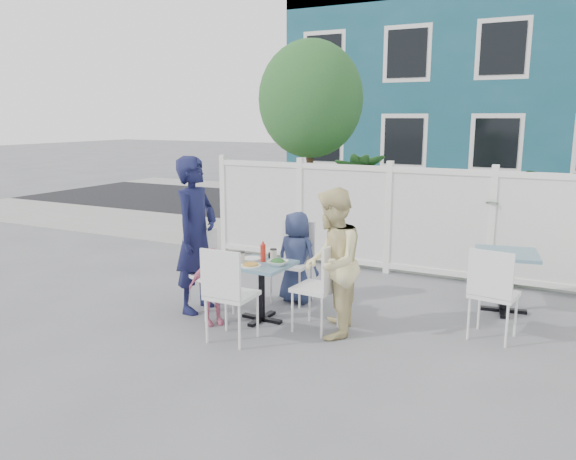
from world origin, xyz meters
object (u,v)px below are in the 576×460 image
at_px(chair_left, 207,266).
at_px(chair_right, 323,281).
at_px(chair_back, 294,255).
at_px(woman, 332,263).
at_px(utility_cabinet, 304,206).
at_px(main_table, 262,276).
at_px(chair_near, 227,288).
at_px(boy, 297,257).
at_px(man, 196,235).
at_px(spare_table, 506,266).
at_px(toddler, 212,286).

xyz_separation_m(chair_left, chair_right, (1.48, 0.05, -0.00)).
distance_m(chair_back, woman, 1.26).
bearing_deg(utility_cabinet, chair_back, -62.75).
bearing_deg(woman, chair_right, -126.23).
bearing_deg(main_table, chair_near, -88.90).
distance_m(utility_cabinet, boy, 3.74).
bearing_deg(main_table, chair_back, 90.12).
distance_m(man, boy, 1.29).
height_order(chair_back, boy, boy).
relative_size(spare_table, chair_near, 0.79).
relative_size(utility_cabinet, spare_table, 1.59).
bearing_deg(boy, woman, 142.25).
bearing_deg(chair_back, man, 43.74).
bearing_deg(chair_left, chair_back, 164.19).
distance_m(spare_table, chair_left, 3.56).
height_order(chair_left, toddler, chair_left).
distance_m(main_table, toddler, 0.57).
bearing_deg(woman, man, -106.84).
bearing_deg(spare_table, man, -154.17).
xyz_separation_m(utility_cabinet, man, (0.58, -4.24, 0.29)).
relative_size(main_table, chair_left, 0.69).
relative_size(man, boy, 1.61).
relative_size(main_table, chair_near, 0.67).
distance_m(chair_near, boy, 1.52).
bearing_deg(chair_left, chair_right, 115.34).
xyz_separation_m(chair_left, boy, (0.79, 0.83, 0.01)).
bearing_deg(utility_cabinet, man, -78.33).
distance_m(chair_left, chair_right, 1.48).
distance_m(utility_cabinet, man, 4.29).
bearing_deg(boy, chair_near, 95.65).
relative_size(spare_table, boy, 0.69).
distance_m(utility_cabinet, chair_left, 4.31).
height_order(main_table, woman, woman).
xyz_separation_m(man, boy, (0.93, 0.81, -0.35)).
distance_m(chair_near, woman, 1.13).
bearing_deg(main_table, toddler, -141.29).
height_order(spare_table, chair_left, chair_left).
relative_size(boy, toddler, 1.31).
relative_size(utility_cabinet, toddler, 1.44).
distance_m(main_table, spare_table, 2.91).
xyz_separation_m(chair_near, boy, (0.05, 1.51, -0.01)).
height_order(spare_table, boy, boy).
relative_size(utility_cabinet, boy, 1.10).
bearing_deg(woman, chair_near, -67.70).
height_order(woman, boy, woman).
xyz_separation_m(woman, boy, (-0.81, 0.82, -0.22)).
xyz_separation_m(utility_cabinet, spare_table, (3.90, -2.63, -0.07)).
height_order(chair_near, man, man).
bearing_deg(utility_cabinet, boy, -62.26).
bearing_deg(man, woman, -93.01).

